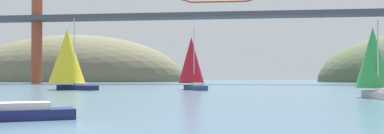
% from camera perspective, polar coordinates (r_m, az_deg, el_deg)
% --- Properties ---
extents(ground_plane, '(360.00, 360.00, 0.00)m').
position_cam_1_polar(ground_plane, '(20.84, -16.64, -7.41)').
color(ground_plane, '#426075').
extents(headland_left, '(79.88, 44.00, 32.71)m').
position_cam_1_polar(headland_left, '(166.49, -14.69, -1.73)').
color(headland_left, '#6B664C').
rests_on(headland_left, ground_plane).
extents(suspension_bridge, '(133.05, 6.00, 44.97)m').
position_cam_1_polar(suspension_bridge, '(115.47, 3.46, 7.62)').
color(suspension_bridge, '#A34228').
rests_on(suspension_bridge, ground_plane).
extents(sailboat_crimson_sail, '(5.86, 8.43, 9.69)m').
position_cam_1_polar(sailboat_crimson_sail, '(71.72, -0.04, 0.61)').
color(sailboat_crimson_sail, navy).
rests_on(sailboat_crimson_sail, ground_plane).
extents(sailboat_green_sail, '(3.80, 6.95, 7.77)m').
position_cam_1_polar(sailboat_green_sail, '(49.48, 21.79, 0.70)').
color(sailboat_green_sail, '#B7B2A8').
rests_on(sailboat_green_sail, ground_plane).
extents(sailboat_yellow_sail, '(9.58, 7.46, 11.03)m').
position_cam_1_polar(sailboat_yellow_sail, '(73.25, -15.32, 1.18)').
color(sailboat_yellow_sail, '#191E4C').
rests_on(sailboat_yellow_sail, ground_plane).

